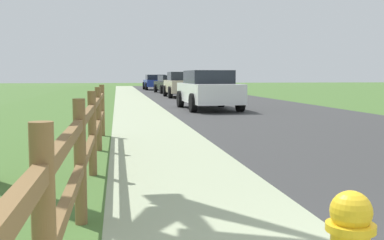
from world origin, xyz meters
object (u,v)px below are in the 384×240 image
object	(u,v)px
parked_suv_white	(208,89)
parked_car_blue	(155,82)
parked_car_beige	(182,85)
parked_car_black	(171,84)

from	to	relation	value
parked_suv_white	parked_car_blue	size ratio (longest dim) A/B	1.08
parked_car_beige	parked_car_black	bearing A→B (deg)	89.23
parked_car_beige	parked_car_blue	distance (m)	15.49
parked_car_beige	parked_car_black	size ratio (longest dim) A/B	0.87
parked_car_black	parked_car_beige	bearing A→B (deg)	-90.77
parked_suv_white	parked_car_beige	world-z (taller)	parked_car_beige
parked_suv_white	parked_car_beige	distance (m)	10.73
parked_car_beige	parked_car_black	distance (m)	7.32
parked_suv_white	parked_car_beige	xyz separation A→B (m)	(0.43, 10.72, -0.01)
parked_suv_white	parked_car_black	xyz separation A→B (m)	(0.52, 18.04, -0.09)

